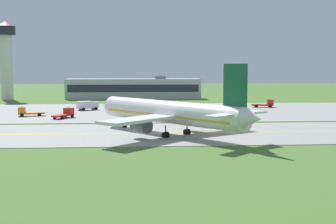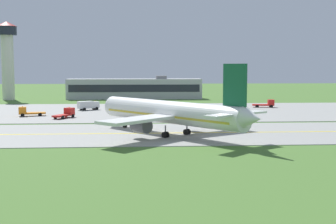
% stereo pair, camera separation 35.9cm
% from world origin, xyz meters
% --- Properties ---
extents(ground_plane, '(500.00, 500.00, 0.00)m').
position_xyz_m(ground_plane, '(0.00, 0.00, 0.00)').
color(ground_plane, '#47702D').
extents(taxiway_strip, '(240.00, 28.00, 0.10)m').
position_xyz_m(taxiway_strip, '(0.00, 0.00, 0.05)').
color(taxiway_strip, gray).
rests_on(taxiway_strip, ground).
extents(apron_pad, '(140.00, 52.00, 0.10)m').
position_xyz_m(apron_pad, '(10.00, 42.00, 0.05)').
color(apron_pad, gray).
rests_on(apron_pad, ground).
extents(taxiway_centreline, '(220.00, 0.60, 0.01)m').
position_xyz_m(taxiway_centreline, '(0.00, 0.00, 0.11)').
color(taxiway_centreline, yellow).
rests_on(taxiway_centreline, taxiway_strip).
extents(airplane_lead, '(29.35, 33.25, 12.70)m').
position_xyz_m(airplane_lead, '(0.90, -2.57, 4.13)').
color(airplane_lead, white).
rests_on(airplane_lead, ground).
extents(service_truck_baggage, '(4.73, 6.63, 2.59)m').
position_xyz_m(service_truck_baggage, '(-21.96, 26.87, 1.18)').
color(service_truck_baggage, red).
rests_on(service_truck_baggage, ground).
extents(service_truck_fuel, '(6.18, 4.90, 2.60)m').
position_xyz_m(service_truck_fuel, '(-18.88, 46.58, 1.53)').
color(service_truck_fuel, silver).
rests_on(service_truck_fuel, ground).
extents(service_truck_catering, '(6.62, 3.01, 2.59)m').
position_xyz_m(service_truck_catering, '(33.74, 51.84, 1.18)').
color(service_truck_catering, red).
rests_on(service_truck_catering, ground).
extents(service_truck_pushback, '(6.70, 3.50, 2.59)m').
position_xyz_m(service_truck_pushback, '(-32.02, 31.23, 1.18)').
color(service_truck_pushback, orange).
rests_on(service_truck_pushback, ground).
extents(terminal_building, '(50.94, 8.34, 8.84)m').
position_xyz_m(terminal_building, '(-6.09, 92.58, 3.85)').
color(terminal_building, '#B2B2B7').
rests_on(terminal_building, ground).
extents(control_tower, '(7.60, 7.60, 28.74)m').
position_xyz_m(control_tower, '(-52.74, 90.22, 17.21)').
color(control_tower, silver).
rests_on(control_tower, ground).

